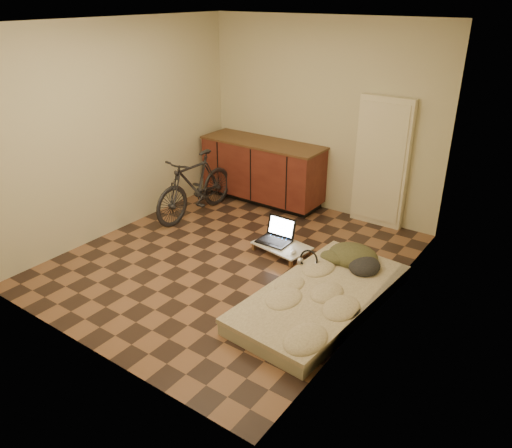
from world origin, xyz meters
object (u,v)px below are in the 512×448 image
Objects in this scene: bicycle at (195,182)px; futon at (321,298)px; laptop at (276,237)px; lap_desk at (282,246)px.

bicycle is 2.70m from futon.
futon is 5.39× the size of laptop.
futon is 1.15m from lap_desk.
lap_desk is (-0.92, 0.70, 0.01)m from futon.
bicycle is 1.65m from lap_desk.
lap_desk is at bearing -26.19° from laptop.
lap_desk is at bearing 146.77° from futon.
lap_desk is (1.58, -0.24, -0.39)m from bicycle.
bicycle reaches higher than futon.
lap_desk is 0.15m from laptop.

